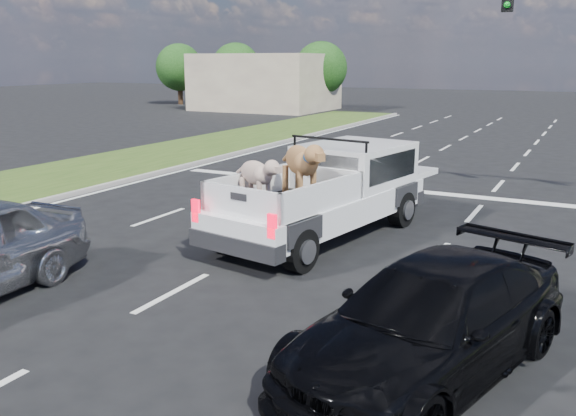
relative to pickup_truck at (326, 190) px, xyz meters
name	(u,v)px	position (x,y,z in m)	size (l,w,h in m)	color
ground	(263,312)	(0.84, -4.37, -1.05)	(160.00, 160.00, 0.00)	black
road_markings	(392,218)	(0.84, 2.19, -1.04)	(17.75, 60.00, 0.01)	silver
grass_median_left	(45,180)	(-10.66, 1.63, -1.00)	(5.00, 60.00, 0.10)	#2A4715
curb_left	(102,186)	(-8.21, 1.63, -0.98)	(0.15, 60.00, 0.14)	gray
building_left	(265,82)	(-19.16, 31.63, 1.15)	(10.00, 8.00, 4.40)	#C1B393
tree_far_a	(179,67)	(-29.16, 33.63, 2.24)	(4.20, 4.20, 5.40)	#332114
tree_far_b	(236,68)	(-23.16, 33.63, 2.24)	(4.20, 4.20, 5.40)	#332114
tree_far_c	(321,68)	(-15.16, 33.63, 2.24)	(4.20, 4.20, 5.40)	#332114
pickup_truck	(326,190)	(0.00, 0.00, 0.00)	(3.11, 6.15, 2.20)	black
black_coupe	(431,321)	(3.63, -5.09, -0.35)	(1.95, 4.81, 1.39)	black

